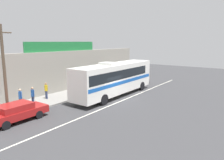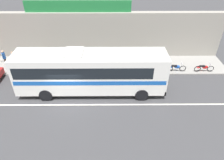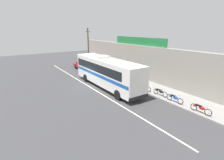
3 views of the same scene
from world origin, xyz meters
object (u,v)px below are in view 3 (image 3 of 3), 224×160
(utility_pole, at_px, (88,48))
(pedestrian_far_right, at_px, (101,64))
(motorcycle_red, at_px, (175,98))
(motorcycle_blue, at_px, (201,108))
(pedestrian_far_left, at_px, (99,63))
(parked_car, at_px, (83,65))
(pedestrian_by_curb, at_px, (113,66))
(motorcycle_black, at_px, (144,87))
(motorcycle_purple, at_px, (160,92))
(intercity_bus, at_px, (106,71))

(utility_pole, relative_size, pedestrian_far_right, 4.05)
(motorcycle_red, xyz_separation_m, motorcycle_blue, (2.65, -0.07, 0.00))
(pedestrian_far_right, bearing_deg, pedestrian_far_left, 164.27)
(parked_car, distance_m, pedestrian_by_curb, 5.95)
(parked_car, relative_size, pedestrian_by_curb, 2.71)
(motorcycle_black, bearing_deg, parked_car, -175.04)
(motorcycle_purple, bearing_deg, pedestrian_far_left, 176.37)
(intercity_bus, xyz_separation_m, pedestrian_by_curb, (-5.55, 4.69, -0.95))
(intercity_bus, xyz_separation_m, pedestrian_far_left, (-8.80, 4.02, -0.92))
(motorcycle_black, bearing_deg, motorcycle_blue, -0.28)
(utility_pole, bearing_deg, pedestrian_far_left, 32.89)
(intercity_bus, distance_m, pedestrian_far_left, 9.72)
(parked_car, relative_size, utility_pole, 0.64)
(utility_pole, height_order, pedestrian_far_left, utility_pole)
(motorcycle_black, bearing_deg, pedestrian_far_left, 174.81)
(intercity_bus, distance_m, parked_car, 10.83)
(motorcycle_red, relative_size, motorcycle_blue, 1.00)
(intercity_bus, relative_size, motorcycle_red, 6.36)
(motorcycle_black, height_order, pedestrian_by_curb, pedestrian_by_curb)
(pedestrian_far_right, distance_m, pedestrian_by_curb, 2.41)
(pedestrian_by_curb, distance_m, pedestrian_far_left, 3.32)
(motorcycle_purple, bearing_deg, motorcycle_red, -5.09)
(motorcycle_red, bearing_deg, pedestrian_by_curb, 172.46)
(motorcycle_black, xyz_separation_m, pedestrian_far_right, (-11.57, 0.85, 0.59))
(motorcycle_red, distance_m, motorcycle_blue, 2.65)
(pedestrian_far_left, bearing_deg, utility_pole, -147.11)
(utility_pole, xyz_separation_m, motorcycle_purple, (16.60, 0.23, -3.23))
(intercity_bus, height_order, motorcycle_blue, intercity_bus)
(parked_car, height_order, motorcycle_purple, parked_car)
(motorcycle_black, bearing_deg, motorcycle_red, 0.47)
(intercity_bus, bearing_deg, pedestrian_far_left, 155.44)
(parked_car, xyz_separation_m, motorcycle_purple, (16.63, 1.46, -0.17))
(motorcycle_blue, height_order, pedestrian_far_right, pedestrian_far_right)
(pedestrian_far_left, bearing_deg, intercity_bus, -24.56)
(intercity_bus, distance_m, motorcycle_black, 5.00)
(parked_car, xyz_separation_m, pedestrian_by_curb, (5.08, 3.07, 0.37))
(motorcycle_red, distance_m, pedestrian_by_curb, 13.62)
(motorcycle_blue, bearing_deg, motorcycle_purple, 177.00)
(motorcycle_blue, relative_size, pedestrian_far_right, 1.08)
(pedestrian_far_right, height_order, pedestrian_far_left, pedestrian_far_right)
(utility_pole, relative_size, motorcycle_blue, 3.75)
(utility_pole, bearing_deg, intercity_bus, -15.08)
(motorcycle_purple, relative_size, pedestrian_far_left, 1.09)
(utility_pole, height_order, pedestrian_by_curb, utility_pole)
(intercity_bus, height_order, pedestrian_far_right, intercity_bus)
(motorcycle_purple, height_order, pedestrian_far_right, pedestrian_far_right)
(utility_pole, xyz_separation_m, motorcycle_blue, (21.20, -0.02, -3.23))
(parked_car, bearing_deg, motorcycle_black, 4.96)
(motorcycle_blue, bearing_deg, pedestrian_by_curb, 173.45)
(utility_pole, xyz_separation_m, pedestrian_by_curb, (5.05, 1.84, -2.68))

